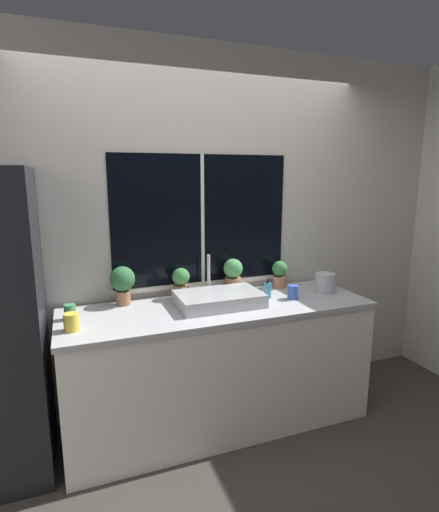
% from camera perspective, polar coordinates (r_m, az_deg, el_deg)
% --- Properties ---
extents(ground_plane, '(14.00, 14.00, 0.00)m').
position_cam_1_polar(ground_plane, '(2.93, 2.55, -25.90)').
color(ground_plane, '#38332D').
extents(wall_back, '(8.00, 0.09, 2.70)m').
position_cam_1_polar(wall_back, '(3.04, -2.66, 3.39)').
color(wall_back, '#BCB7AD').
rests_on(wall_back, ground_plane).
extents(wall_right, '(0.06, 7.00, 2.70)m').
position_cam_1_polar(wall_right, '(4.77, 19.37, 5.73)').
color(wall_right, '#BCB7AD').
rests_on(wall_right, ground_plane).
extents(counter, '(2.14, 0.68, 0.89)m').
position_cam_1_polar(counter, '(2.95, 0.01, -15.33)').
color(counter, white).
rests_on(counter, ground_plane).
extents(sink, '(0.58, 0.42, 0.32)m').
position_cam_1_polar(sink, '(2.77, -0.12, -6.10)').
color(sink, '#ADADB2').
rests_on(sink, counter).
extents(potted_plant_far_left, '(0.17, 0.17, 0.27)m').
position_cam_1_polar(potted_plant_far_left, '(2.83, -13.68, -3.61)').
color(potted_plant_far_left, '#9E6B4C').
rests_on(potted_plant_far_left, counter).
extents(potted_plant_center_left, '(0.13, 0.13, 0.23)m').
position_cam_1_polar(potted_plant_center_left, '(2.92, -5.52, -3.81)').
color(potted_plant_center_left, '#9E6B4C').
rests_on(potted_plant_center_left, counter).
extents(potted_plant_center_right, '(0.15, 0.15, 0.26)m').
position_cam_1_polar(potted_plant_center_right, '(3.04, 1.95, -2.66)').
color(potted_plant_center_right, '#9E6B4C').
rests_on(potted_plant_center_right, counter).
extents(potted_plant_far_right, '(0.12, 0.12, 0.21)m').
position_cam_1_polar(potted_plant_far_right, '(3.22, 8.58, -2.49)').
color(potted_plant_far_right, '#9E6B4C').
rests_on(potted_plant_far_right, counter).
extents(soap_bottle, '(0.05, 0.05, 0.14)m').
position_cam_1_polar(soap_bottle, '(2.95, 6.89, -4.85)').
color(soap_bottle, teal).
rests_on(soap_bottle, counter).
extents(mug_yellow, '(0.09, 0.09, 0.10)m').
position_cam_1_polar(mug_yellow, '(2.49, -20.42, -8.84)').
color(mug_yellow, gold).
rests_on(mug_yellow, counter).
extents(mug_green, '(0.07, 0.07, 0.10)m').
position_cam_1_polar(mug_green, '(2.67, -20.58, -7.51)').
color(mug_green, '#38844C').
rests_on(mug_green, counter).
extents(mug_blue, '(0.08, 0.08, 0.10)m').
position_cam_1_polar(mug_blue, '(2.96, 10.45, -5.09)').
color(mug_blue, '#3351AD').
rests_on(mug_blue, counter).
extents(kettle, '(0.15, 0.15, 0.17)m').
position_cam_1_polar(kettle, '(3.16, 14.87, -3.64)').
color(kettle, '#B2B2B7').
rests_on(kettle, counter).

